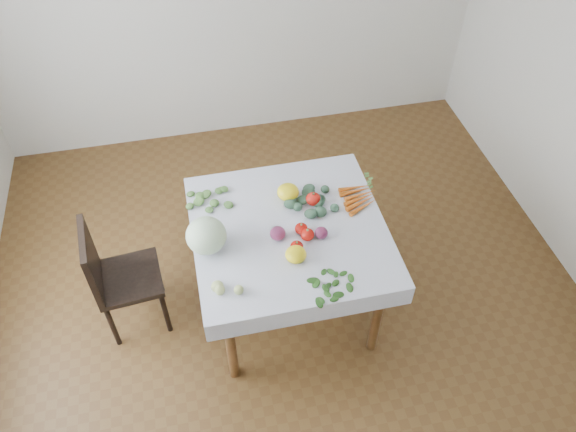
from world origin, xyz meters
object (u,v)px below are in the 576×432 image
table (289,240)px  chair (113,274)px  heirloom_back (288,192)px  cabbage (206,236)px  carrot_bunch (360,197)px

table → chair: bearing=174.4°
chair → heirloom_back: heirloom_back is taller
chair → cabbage: 0.71m
cabbage → chair: bearing=165.7°
table → chair: size_ratio=1.18×
chair → table: bearing=-5.6°
table → heirloom_back: bearing=79.2°
chair → carrot_bunch: (1.54, 0.04, 0.29)m
chair → heirloom_back: 1.16m
cabbage → carrot_bunch: (0.96, 0.19, -0.09)m
table → carrot_bunch: 0.51m
heirloom_back → table: bearing=-100.8°
table → carrot_bunch: (0.48, 0.15, 0.12)m
cabbage → heirloom_back: (0.53, 0.30, -0.05)m
chair → heirloom_back: size_ratio=6.29×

